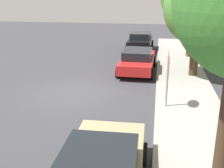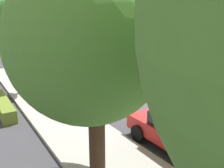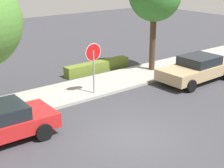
# 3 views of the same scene
# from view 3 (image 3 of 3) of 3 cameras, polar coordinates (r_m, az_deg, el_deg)

# --- Properties ---
(ground_plane) EXTENTS (60.00, 60.00, 0.00)m
(ground_plane) POSITION_cam_3_polar(r_m,az_deg,el_deg) (12.87, 3.41, -8.58)
(ground_plane) COLOR #38383D
(sidewalk_curb) EXTENTS (32.00, 2.74, 0.14)m
(sidewalk_curb) POSITION_cam_3_polar(r_m,az_deg,el_deg) (16.74, -8.34, -1.70)
(sidewalk_curb) COLOR #9E9B93
(sidewalk_curb) RESTS_ON ground_plane
(stop_sign) EXTENTS (0.85, 0.08, 2.58)m
(stop_sign) POSITION_cam_3_polar(r_m,az_deg,el_deg) (16.07, -3.11, 4.03)
(stop_sign) COLOR gray
(stop_sign) RESTS_ON ground_plane
(parked_car_tan) EXTENTS (4.60, 2.16, 1.37)m
(parked_car_tan) POSITION_cam_3_polar(r_m,az_deg,el_deg) (19.04, 13.92, 2.53)
(parked_car_tan) COLOR tan
(parked_car_tan) RESTS_ON ground_plane
(front_yard_hedge) EXTENTS (4.24, 0.61, 0.62)m
(front_yard_hedge) POSITION_cam_3_polar(r_m,az_deg,el_deg) (20.21, -2.43, 2.88)
(front_yard_hedge) COLOR olive
(front_yard_hedge) RESTS_ON ground_plane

